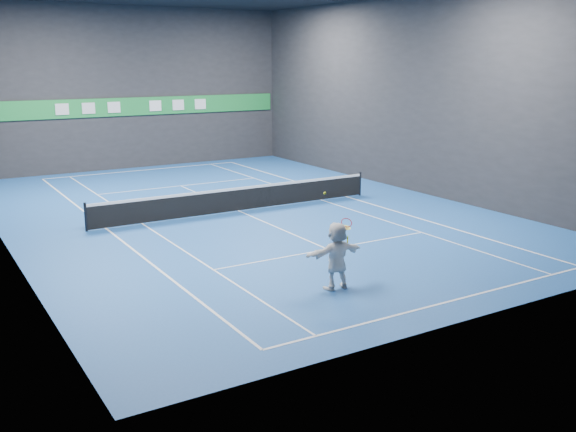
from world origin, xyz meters
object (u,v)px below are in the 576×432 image
player (337,256)px  tennis_net (239,198)px  tennis_ball (325,193)px  tennis_racket (347,225)px

player → tennis_net: bearing=-100.5°
player → tennis_net: size_ratio=0.15×
player → tennis_ball: 1.76m
player → tennis_net: player is taller
player → tennis_net: 9.77m
tennis_ball → tennis_racket: tennis_ball is taller
tennis_net → tennis_racket: bearing=-99.4°
player → tennis_racket: size_ratio=2.45×
player → tennis_racket: bearing=-171.3°
tennis_net → tennis_racket: (-1.57, -9.52, 1.17)m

